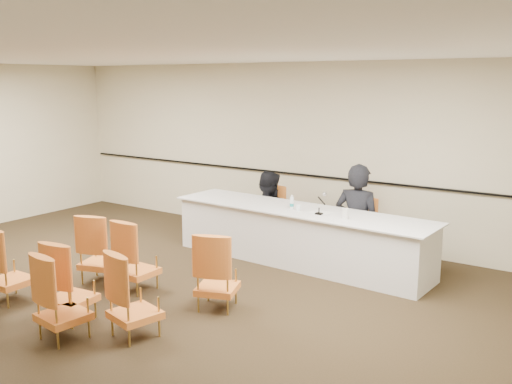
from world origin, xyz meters
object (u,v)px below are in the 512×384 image
(drinking_glass, at_px, (298,207))
(aud_chair_front_mid, at_px, (136,255))
(panelist_main_chair, at_px, (357,230))
(aud_chair_front_left, at_px, (100,248))
(panelist_second_chair, at_px, (267,215))
(aud_chair_back_right, at_px, (134,294))
(panelist_second, at_px, (267,220))
(aud_chair_front_right, at_px, (217,270))
(aud_chair_extra, at_px, (62,296))
(panel_table, at_px, (299,236))
(coffee_cup, at_px, (345,214))
(microphone, at_px, (319,204))
(aud_chair_back_left, at_px, (9,264))
(panelist_main, at_px, (357,228))
(water_bottle, at_px, (292,202))
(aud_chair_back_mid, at_px, (70,280))

(drinking_glass, bearing_deg, aud_chair_front_mid, -120.17)
(panelist_main_chair, xyz_separation_m, aud_chair_front_left, (-2.49, -2.79, 0.00))
(panelist_second_chair, height_order, aud_chair_back_right, same)
(panelist_second, bearing_deg, aud_chair_front_right, 105.03)
(aud_chair_back_right, bearing_deg, aud_chair_front_left, 163.76)
(aud_chair_extra, bearing_deg, panelist_main_chair, 78.10)
(aud_chair_front_mid, relative_size, aud_chair_extra, 1.00)
(aud_chair_front_mid, bearing_deg, panel_table, 61.42)
(coffee_cup, bearing_deg, panelist_main_chair, 101.59)
(microphone, relative_size, aud_chair_back_left, 0.32)
(panelist_main_chair, bearing_deg, panelist_second_chair, 180.00)
(drinking_glass, distance_m, aud_chair_extra, 3.63)
(panelist_second_chair, height_order, microphone, microphone)
(panelist_main, distance_m, aud_chair_back_right, 3.83)
(panel_table, relative_size, coffee_cup, 28.51)
(panelist_second_chair, height_order, coffee_cup, coffee_cup)
(panel_table, bearing_deg, water_bottle, -151.19)
(panelist_main, relative_size, drinking_glass, 19.53)
(aud_chair_back_left, bearing_deg, panelist_main, 51.84)
(aud_chair_front_mid, bearing_deg, aud_chair_back_left, -132.60)
(water_bottle, distance_m, aud_chair_front_right, 2.07)
(water_bottle, bearing_deg, panelist_second, 141.92)
(panel_table, xyz_separation_m, aud_chair_extra, (-0.75, -3.63, 0.06))
(drinking_glass, relative_size, aud_chair_front_right, 0.11)
(panelist_main_chair, bearing_deg, aud_chair_back_left, -124.01)
(panelist_main, xyz_separation_m, aud_chair_front_left, (-2.49, -2.79, -0.04))
(aud_chair_back_left, bearing_deg, aud_chair_front_left, 69.38)
(panelist_main, height_order, panelist_second, panelist_main)
(coffee_cup, distance_m, aud_chair_front_mid, 2.85)
(panelist_main_chair, relative_size, panelist_second_chair, 1.00)
(panelist_main, xyz_separation_m, aud_chair_front_mid, (-1.83, -2.75, -0.04))
(panelist_main_chair, relative_size, water_bottle, 4.65)
(panelist_second_chair, relative_size, aud_chair_front_right, 1.00)
(panelist_second_chair, xyz_separation_m, aud_chair_back_mid, (-0.09, -3.92, 0.00))
(microphone, bearing_deg, aud_chair_back_left, -130.07)
(coffee_cup, distance_m, aud_chair_extra, 3.81)
(panel_table, bearing_deg, aud_chair_front_right, -85.55)
(panelist_second, distance_m, aud_chair_front_mid, 2.82)
(panelist_second, height_order, coffee_cup, panelist_second)
(microphone, xyz_separation_m, aud_chair_back_mid, (-1.48, -3.13, -0.50))
(panel_table, height_order, panelist_main, panelist_main)
(aud_chair_front_mid, distance_m, aud_chair_back_left, 1.53)
(drinking_glass, xyz_separation_m, aud_chair_back_right, (-0.21, -3.06, -0.40))
(aud_chair_front_right, bearing_deg, panelist_main, 56.54)
(aud_chair_back_mid, bearing_deg, water_bottle, 66.58)
(aud_chair_back_left, bearing_deg, panelist_main_chair, 51.84)
(panelist_second, bearing_deg, panel_table, 140.65)
(aud_chair_back_left, bearing_deg, panelist_second, 71.24)
(drinking_glass, xyz_separation_m, coffee_cup, (0.79, -0.08, 0.02))
(panel_table, xyz_separation_m, panelist_main, (0.67, 0.57, 0.10))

